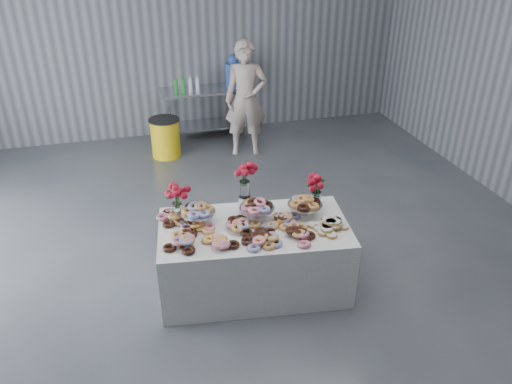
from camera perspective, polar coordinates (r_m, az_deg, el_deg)
The scene contains 16 objects.
ground at distance 5.49m, azimuth -1.87°, elevation -10.22°, with size 9.00×9.00×0.00m, color #3A3C42.
room_walls at distance 4.36m, azimuth -6.34°, elevation 17.86°, with size 8.04×9.04×4.02m.
display_table at distance 5.21m, azimuth -0.22°, elevation -7.42°, with size 1.90×1.00×0.75m, color white.
prep_table at distance 8.84m, azimuth -5.75°, elevation 9.92°, with size 1.50×0.60×0.90m.
donut_mounds at distance 4.93m, azimuth -0.07°, elevation -3.81°, with size 1.80×0.80×0.09m, color gold, non-canonical shape.
cake_stand_left at distance 5.02m, azimuth -6.69°, elevation -2.12°, with size 0.36×0.36×0.17m.
cake_stand_mid at distance 5.06m, azimuth 0.11°, elevation -1.66°, with size 0.36×0.36×0.17m.
cake_stand_right at distance 5.14m, azimuth 5.64°, elevation -1.27°, with size 0.36×0.36×0.17m.
danish_pile at distance 4.99m, azimuth 8.60°, elevation -3.66°, with size 0.48×0.48×0.11m, color silver, non-canonical shape.
bouquet_left at distance 5.04m, azimuth -9.10°, elevation -0.16°, with size 0.26×0.26×0.42m.
bouquet_right at distance 5.23m, azimuth 6.96°, elevation 1.14°, with size 0.26×0.26×0.42m.
bouquet_center at distance 5.11m, azimuth -1.31°, elevation 1.70°, with size 0.26×0.26×0.57m.
water_jug at distance 8.77m, azimuth -2.62°, elevation 13.51°, with size 0.28×0.28×0.55m.
drink_bottles at distance 8.57m, azimuth -7.92°, elevation 12.12°, with size 0.54×0.08×0.27m, color #268C33, non-canonical shape.
person at distance 8.10m, azimuth -1.15°, elevation 10.57°, with size 0.67×0.44×1.85m, color #CC8C93.
trash_barrel at distance 8.30m, azimuth -10.31°, elevation 6.13°, with size 0.50×0.50×0.64m.
Camera 1 is at (-0.94, -4.16, 3.45)m, focal length 35.00 mm.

